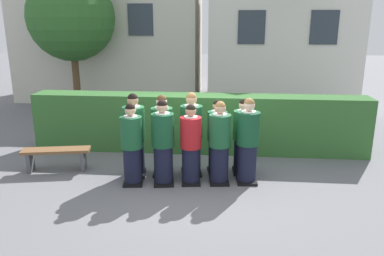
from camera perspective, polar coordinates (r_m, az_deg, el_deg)
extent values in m
plane|color=slate|center=(7.66, -0.16, -8.05)|extent=(60.00, 60.00, 0.00)
cylinder|color=black|center=(7.55, -8.85, -5.57)|extent=(0.35, 0.35, 0.74)
cube|color=black|center=(7.68, -8.74, -7.96)|extent=(0.43, 0.50, 0.05)
cylinder|color=#19512D|center=(7.33, -9.07, -0.65)|extent=(0.42, 0.42, 0.61)
cylinder|color=white|center=(7.25, -9.17, 1.69)|extent=(0.26, 0.26, 0.03)
cube|color=#236038|center=(7.49, -8.94, 0.67)|extent=(0.04, 0.02, 0.27)
sphere|color=tan|center=(7.23, -9.21, 2.61)|extent=(0.21, 0.21, 0.21)
sphere|color=black|center=(7.22, -9.23, 2.89)|extent=(0.19, 0.19, 0.19)
cube|color=white|center=(7.62, -8.81, -0.74)|extent=(0.15, 0.03, 0.20)
cylinder|color=black|center=(7.48, -4.29, -5.49)|extent=(0.37, 0.37, 0.77)
cube|color=black|center=(7.62, -4.24, -8.01)|extent=(0.46, 0.54, 0.05)
cylinder|color=#144728|center=(7.26, -4.40, -0.31)|extent=(0.44, 0.44, 0.64)
cylinder|color=white|center=(7.18, -4.46, 2.17)|extent=(0.27, 0.27, 0.03)
cube|color=#236038|center=(7.42, -4.44, 1.08)|extent=(0.04, 0.02, 0.28)
sphere|color=tan|center=(7.15, -4.48, 3.14)|extent=(0.22, 0.22, 0.22)
sphere|color=black|center=(7.14, -4.49, 3.44)|extent=(0.20, 0.20, 0.20)
cylinder|color=black|center=(7.50, -0.17, -5.57)|extent=(0.35, 0.35, 0.73)
cube|color=black|center=(7.63, -0.16, -7.94)|extent=(0.42, 0.49, 0.05)
cylinder|color=#AD191E|center=(7.28, -0.17, -0.68)|extent=(0.41, 0.41, 0.60)
cylinder|color=white|center=(7.20, -0.17, 1.65)|extent=(0.26, 0.26, 0.03)
cube|color=navy|center=(7.44, -0.21, 0.63)|extent=(0.04, 0.02, 0.26)
sphere|color=tan|center=(7.17, -0.17, 2.57)|extent=(0.21, 0.21, 0.21)
sphere|color=black|center=(7.16, -0.17, 2.85)|extent=(0.19, 0.19, 0.19)
cylinder|color=black|center=(7.53, 4.09, -5.42)|extent=(0.36, 0.36, 0.75)
cube|color=black|center=(7.66, 4.04, -7.88)|extent=(0.42, 0.50, 0.05)
cylinder|color=#19512D|center=(7.31, 4.19, -0.39)|extent=(0.43, 0.43, 0.62)
cylinder|color=white|center=(7.22, 4.24, 2.02)|extent=(0.26, 0.26, 0.03)
cube|color=#236038|center=(7.47, 4.09, 0.96)|extent=(0.04, 0.02, 0.27)
sphere|color=tan|center=(7.20, 4.26, 2.96)|extent=(0.21, 0.21, 0.21)
sphere|color=olive|center=(7.19, 4.27, 3.25)|extent=(0.20, 0.20, 0.20)
cylinder|color=black|center=(7.61, 8.20, -5.22)|extent=(0.37, 0.37, 0.78)
cube|color=black|center=(7.74, 8.09, -7.74)|extent=(0.43, 0.52, 0.05)
cylinder|color=#144728|center=(7.38, 8.41, -0.06)|extent=(0.44, 0.44, 0.64)
cylinder|color=white|center=(7.30, 8.51, 2.41)|extent=(0.27, 0.27, 0.03)
cube|color=#236038|center=(7.55, 8.23, 1.31)|extent=(0.04, 0.02, 0.28)
sphere|color=beige|center=(7.27, 8.55, 3.36)|extent=(0.22, 0.22, 0.22)
sphere|color=olive|center=(7.27, 8.57, 3.66)|extent=(0.20, 0.20, 0.20)
cylinder|color=black|center=(7.95, -8.50, -4.24)|extent=(0.38, 0.38, 0.79)
cube|color=black|center=(8.08, -8.39, -6.71)|extent=(0.46, 0.54, 0.05)
cylinder|color=#1E5B33|center=(7.74, -8.71, 0.78)|extent=(0.45, 0.45, 0.65)
cylinder|color=white|center=(7.66, -8.81, 3.18)|extent=(0.28, 0.28, 0.03)
cube|color=navy|center=(7.91, -8.61, 2.09)|extent=(0.04, 0.02, 0.29)
sphere|color=tan|center=(7.63, -8.85, 4.10)|extent=(0.22, 0.22, 0.22)
sphere|color=black|center=(7.62, -8.87, 4.39)|extent=(0.21, 0.21, 0.21)
cylinder|color=black|center=(7.92, -4.40, -4.26)|extent=(0.37, 0.37, 0.77)
cube|color=black|center=(8.05, -4.34, -6.68)|extent=(0.42, 0.50, 0.05)
cylinder|color=#1E5B33|center=(7.71, -4.51, 0.67)|extent=(0.44, 0.44, 0.64)
cylinder|color=white|center=(7.63, -4.56, 3.03)|extent=(0.27, 0.27, 0.03)
cube|color=gold|center=(7.87, -4.37, 1.96)|extent=(0.04, 0.01, 0.28)
sphere|color=beige|center=(7.60, -4.58, 3.94)|extent=(0.22, 0.22, 0.22)
sphere|color=#472D19|center=(7.59, -4.58, 4.22)|extent=(0.20, 0.20, 0.20)
cylinder|color=black|center=(7.91, -0.08, -4.15)|extent=(0.38, 0.38, 0.79)
cube|color=black|center=(8.04, -0.08, -6.65)|extent=(0.49, 0.56, 0.05)
cylinder|color=#19512D|center=(7.69, -0.08, 0.94)|extent=(0.45, 0.45, 0.66)
cylinder|color=white|center=(7.61, -0.08, 3.36)|extent=(0.28, 0.28, 0.03)
cube|color=#236038|center=(7.87, -0.24, 2.26)|extent=(0.04, 0.02, 0.29)
sphere|color=tan|center=(7.59, -0.09, 4.30)|extent=(0.22, 0.22, 0.22)
sphere|color=olive|center=(7.58, -0.09, 4.59)|extent=(0.21, 0.21, 0.21)
cube|color=white|center=(7.99, -0.29, 0.77)|extent=(0.15, 0.04, 0.20)
cylinder|color=black|center=(8.00, 3.73, -4.24)|extent=(0.34, 0.34, 0.72)
cube|color=black|center=(8.12, 3.68, -6.46)|extent=(0.44, 0.50, 0.05)
cylinder|color=#19512D|center=(7.80, 3.81, 0.31)|extent=(0.41, 0.41, 0.60)
cylinder|color=white|center=(7.72, 3.85, 2.47)|extent=(0.25, 0.25, 0.03)
cube|color=navy|center=(7.95, 3.62, 1.50)|extent=(0.04, 0.02, 0.26)
sphere|color=tan|center=(7.70, 3.87, 3.32)|extent=(0.20, 0.20, 0.20)
sphere|color=black|center=(7.69, 3.87, 3.58)|extent=(0.19, 0.19, 0.19)
cylinder|color=black|center=(8.05, 7.50, -4.18)|extent=(0.35, 0.35, 0.73)
cube|color=black|center=(8.17, 7.42, -6.41)|extent=(0.40, 0.48, 0.05)
cylinder|color=#1E5B33|center=(7.85, 7.67, 0.39)|extent=(0.41, 0.41, 0.60)
cylinder|color=white|center=(7.78, 7.75, 2.57)|extent=(0.26, 0.26, 0.03)
cube|color=navy|center=(8.01, 7.54, 1.59)|extent=(0.04, 0.01, 0.26)
sphere|color=beige|center=(7.75, 7.79, 3.41)|extent=(0.21, 0.21, 0.21)
sphere|color=black|center=(7.74, 7.80, 3.67)|extent=(0.19, 0.19, 0.19)
cube|color=white|center=(8.13, 7.43, 0.27)|extent=(0.15, 0.02, 0.20)
cube|color=#33662D|center=(9.25, 0.96, 0.74)|extent=(8.01, 0.70, 1.39)
cube|color=silver|center=(15.49, 12.83, 12.53)|extent=(5.26, 4.12, 4.64)
cube|color=#2D3842|center=(13.29, 8.91, 14.65)|extent=(0.90, 0.04, 1.10)
cube|color=#2D3842|center=(13.64, 19.19, 14.02)|extent=(0.90, 0.04, 1.10)
cube|color=beige|center=(16.40, -11.72, 13.45)|extent=(7.06, 3.74, 5.04)
cube|color=#2D3842|center=(15.18, -19.92, 14.98)|extent=(0.90, 0.04, 1.10)
cube|color=#2D3842|center=(14.16, -7.71, 15.76)|extent=(0.90, 0.04, 1.10)
cylinder|color=brown|center=(14.14, -16.86, 6.23)|extent=(0.24, 0.24, 1.83)
sphere|color=#2D6028|center=(13.98, -17.62, 15.49)|extent=(2.92, 2.92, 2.92)
cube|color=brown|center=(8.56, -19.67, -3.16)|extent=(1.44, 0.62, 0.06)
cube|color=#4C4C51|center=(8.79, -23.02, -4.69)|extent=(0.14, 0.33, 0.42)
cube|color=#4C4C51|center=(8.52, -15.93, -4.63)|extent=(0.14, 0.33, 0.42)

